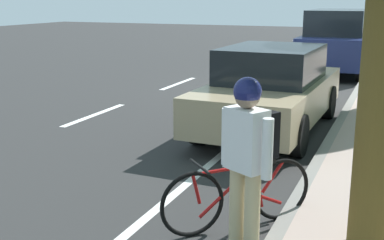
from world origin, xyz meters
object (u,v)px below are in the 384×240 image
object	(u,v)px
parked_suv_dark_blue_second	(337,41)
parked_sedan_tan_nearest	(271,89)
parked_sedan_grey_mid	(361,31)
cyclist_with_backpack	(248,148)
bicycle_at_curb	(239,194)

from	to	relation	value
parked_suv_dark_blue_second	parked_sedan_tan_nearest	bearing A→B (deg)	-91.10
parked_sedan_grey_mid	cyclist_with_backpack	size ratio (longest dim) A/B	2.68
parked_suv_dark_blue_second	parked_sedan_grey_mid	distance (m)	9.95
parked_sedan_grey_mid	cyclist_with_backpack	distance (m)	22.32
parked_sedan_tan_nearest	cyclist_with_backpack	size ratio (longest dim) A/B	2.64
parked_suv_dark_blue_second	cyclist_with_backpack	distance (m)	12.38
parked_sedan_tan_nearest	bicycle_at_curb	world-z (taller)	parked_sedan_tan_nearest
parked_sedan_tan_nearest	cyclist_with_backpack	world-z (taller)	cyclist_with_backpack
cyclist_with_backpack	parked_suv_dark_blue_second	bearing A→B (deg)	93.50
parked_suv_dark_blue_second	cyclist_with_backpack	world-z (taller)	parked_suv_dark_blue_second
bicycle_at_curb	cyclist_with_backpack	world-z (taller)	cyclist_with_backpack
parked_sedan_tan_nearest	parked_suv_dark_blue_second	world-z (taller)	parked_suv_dark_blue_second
parked_suv_dark_blue_second	bicycle_at_curb	world-z (taller)	parked_suv_dark_blue_second
parked_suv_dark_blue_second	cyclist_with_backpack	bearing A→B (deg)	-86.50
parked_sedan_tan_nearest	cyclist_with_backpack	xyz separation A→B (m)	(0.91, -4.49, 0.27)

